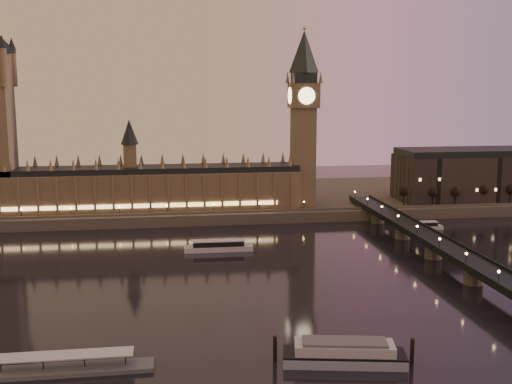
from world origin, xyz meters
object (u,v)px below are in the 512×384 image
(cruise_boat_a, at_px, (219,246))
(cruise_boat_b, at_px, (421,226))
(pontoon_pier, at_px, (67,368))
(moored_barge, at_px, (344,353))

(cruise_boat_a, relative_size, cruise_boat_b, 1.40)
(cruise_boat_b, distance_m, pontoon_pier, 224.52)
(cruise_boat_a, xyz_separation_m, cruise_boat_b, (112.54, 29.86, -0.40))
(cruise_boat_a, xyz_separation_m, moored_barge, (24.15, -128.52, 0.80))
(cruise_boat_a, xyz_separation_m, pontoon_pier, (-51.82, -123.09, -0.94))
(cruise_boat_a, height_order, cruise_boat_b, cruise_boat_a)
(pontoon_pier, bearing_deg, cruise_boat_a, 67.17)
(moored_barge, height_order, pontoon_pier, pontoon_pier)
(moored_barge, xyz_separation_m, pontoon_pier, (-75.97, 5.43, -1.74))
(cruise_boat_a, relative_size, moored_barge, 0.83)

